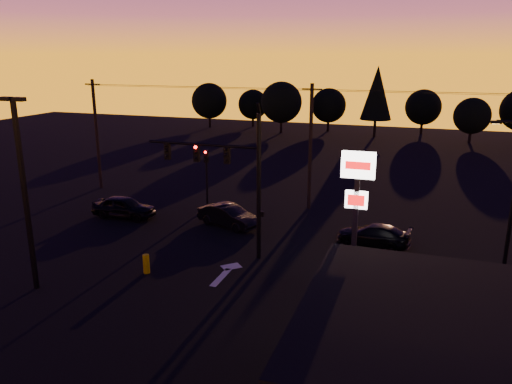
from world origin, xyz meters
TOP-DOWN VIEW (x-y plane):
  - ground at (0.00, 0.00)m, footprint 120.00×120.00m
  - lane_arrow at (0.50, 1.67)m, footprint 1.20×3.10m
  - traffic_signal_mast at (-0.10, 3.99)m, footprint 6.79×0.52m
  - secondary_signal at (-5.00, 11.49)m, footprint 0.30×0.31m
  - parking_lot_light at (-7.50, -3.00)m, footprint 1.25×0.30m
  - pylon_sign at (7.00, 1.50)m, footprint 1.50×0.28m
  - streetlight at (13.91, 5.50)m, footprint 1.55×0.35m
  - utility_pole_0 at (-16.00, 14.00)m, footprint 1.40×0.26m
  - utility_pole_1 at (2.00, 14.00)m, footprint 1.40×0.26m
  - power_wires at (2.00, 14.00)m, footprint 36.00×1.22m
  - bollard at (-3.36, 0.24)m, footprint 0.34×0.34m
  - tree_0 at (-22.00, 50.00)m, footprint 5.36×5.36m
  - tree_1 at (-16.00, 53.00)m, footprint 4.54×4.54m
  - tree_2 at (-10.00, 48.00)m, footprint 5.77×5.78m
  - tree_3 at (-4.00, 52.00)m, footprint 4.95×4.95m
  - tree_4 at (3.00, 49.00)m, footprint 4.18×4.18m
  - tree_5 at (9.00, 54.00)m, footprint 4.95×4.95m
  - tree_6 at (15.00, 48.00)m, footprint 4.54×4.54m
  - car_left at (-9.62, 7.76)m, footprint 4.47×1.93m
  - car_mid at (-2.09, 8.43)m, footprint 4.56×2.82m
  - car_right at (7.28, 8.09)m, footprint 4.53×2.32m
  - suv_parked at (8.61, -1.47)m, footprint 2.72×5.44m

SIDE VIEW (x-z plane):
  - ground at x=0.00m, z-range 0.00..0.00m
  - lane_arrow at x=0.50m, z-range 0.00..0.01m
  - bollard at x=-3.36m, z-range 0.00..1.01m
  - car_right at x=7.28m, z-range 0.00..1.26m
  - car_mid at x=-2.09m, z-range 0.00..1.42m
  - suv_parked at x=8.61m, z-range 0.00..1.48m
  - car_left at x=-9.62m, z-range 0.00..1.50m
  - secondary_signal at x=-5.00m, z-range 0.69..5.04m
  - tree_1 at x=-16.00m, z-range 0.58..6.29m
  - tree_6 at x=15.00m, z-range 0.58..6.29m
  - tree_3 at x=-4.00m, z-range 0.63..6.86m
  - tree_5 at x=9.00m, z-range 0.63..6.86m
  - tree_0 at x=-22.00m, z-range 0.69..7.43m
  - tree_2 at x=-10.00m, z-range 0.74..8.00m
  - streetlight at x=13.91m, z-range 0.42..8.42m
  - utility_pole_0 at x=-16.00m, z-range 0.09..9.09m
  - utility_pole_1 at x=2.00m, z-range 0.09..9.09m
  - pylon_sign at x=7.00m, z-range 1.51..8.31m
  - traffic_signal_mast at x=-0.10m, z-range 0.65..9.23m
  - parking_lot_light at x=-7.50m, z-range 0.70..9.84m
  - tree_4 at x=3.00m, z-range 1.18..10.68m
  - power_wires at x=2.00m, z-range 8.53..8.60m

